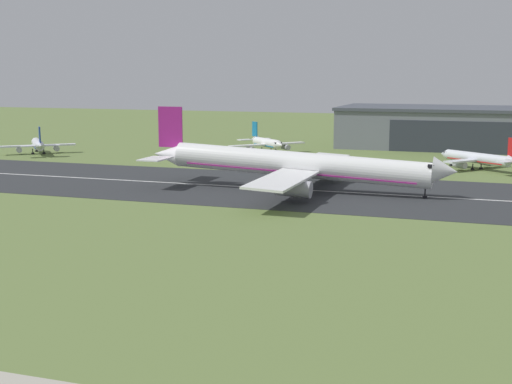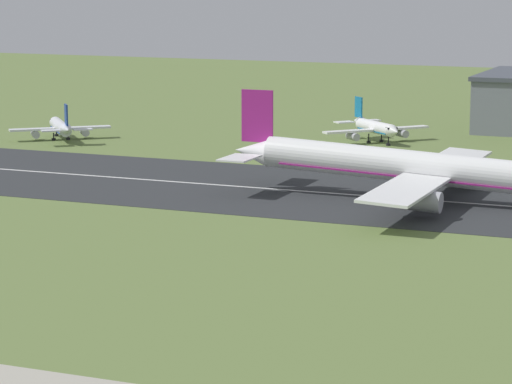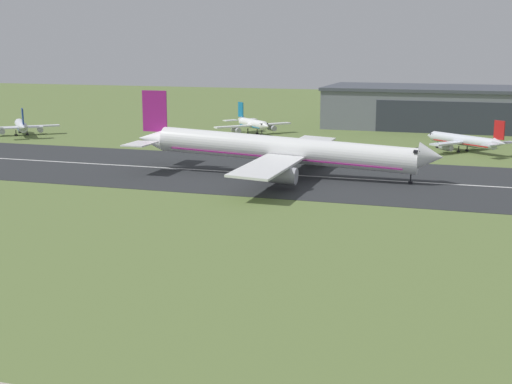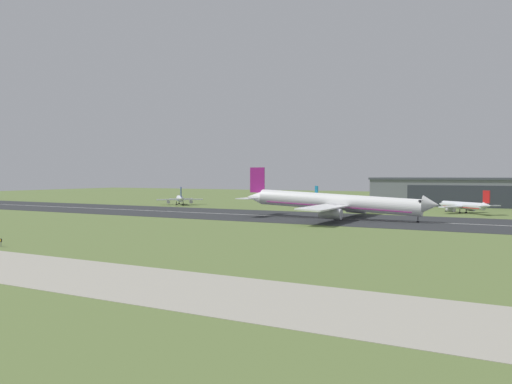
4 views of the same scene
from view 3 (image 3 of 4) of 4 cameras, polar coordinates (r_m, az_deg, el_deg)
ground_plane at (r=91.31m, az=-19.35°, el=-4.59°), size 627.33×627.33×0.00m
runway_strip at (r=142.38m, az=-4.78°, el=1.78°), size 387.33×42.21×0.06m
runway_centreline at (r=142.37m, az=-4.78°, el=1.80°), size 348.59×0.70×0.01m
hangar_building at (r=220.48m, az=16.52°, el=6.48°), size 82.41×32.26×12.09m
airplane_landing at (r=134.31m, az=2.16°, el=3.35°), size 59.65×51.22×15.64m
airplane_parked_centre at (r=196.84m, az=-0.29°, el=5.47°), size 18.55×18.93×8.46m
airplane_parked_east at (r=205.16m, az=-18.28°, el=5.04°), size 18.74×18.49×8.08m
airplane_parked_far_east at (r=172.01m, az=16.30°, el=3.96°), size 21.37×19.33×8.12m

